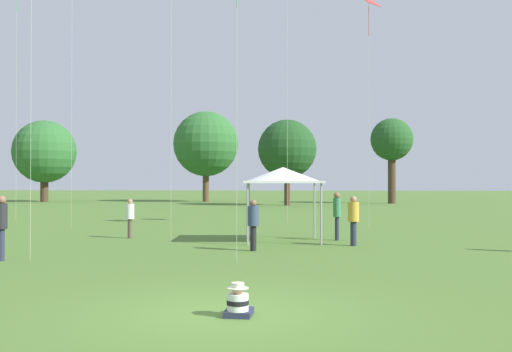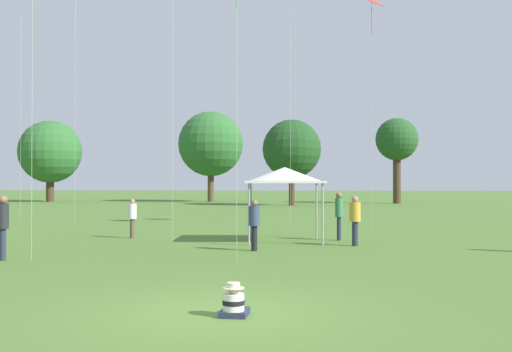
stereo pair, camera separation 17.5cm
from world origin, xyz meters
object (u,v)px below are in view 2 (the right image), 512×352
Objects in this scene: person_standing_0 at (3,221)px; person_standing_6 at (355,216)px; distant_tree_1 at (292,149)px; distant_tree_2 at (211,144)px; kite_1 at (372,9)px; canopy_tent at (285,176)px; person_standing_3 at (254,220)px; distant_tree_3 at (397,141)px; seated_toddler at (234,302)px; person_standing_2 at (132,215)px; person_standing_5 at (339,211)px; distant_tree_0 at (50,152)px.

person_standing_0 is 1.06× the size of person_standing_6.
distant_tree_2 is (-9.54, 10.17, 1.18)m from distant_tree_1.
canopy_tent is at bearing -123.61° from kite_1.
kite_1 is (4.64, 9.17, 9.36)m from person_standing_3.
person_standing_3 is 0.16× the size of distant_tree_2.
kite_1 reaches higher than distant_tree_2.
distant_tree_2 is at bearing 169.08° from distant_tree_3.
distant_tree_3 is (20.27, -3.91, -0.02)m from distant_tree_2.
seated_toddler is 0.37× the size of person_standing_2.
kite_1 is at bearing -69.91° from distant_tree_2.
distant_tree_3 is at bearing 30.25° from distant_tree_1.
person_standing_0 is at bearing 142.26° from seated_toddler.
distant_tree_2 is 1.16× the size of distant_tree_3.
distant_tree_2 is at bearing 102.96° from seated_toddler.
person_standing_5 is 1.06× the size of person_standing_6.
distant_tree_3 is (6.04, 35.01, -3.80)m from kite_1.
person_standing_5 is at bearing -54.28° from distant_tree_0.
kite_1 reaches higher than person_standing_6.
seated_toddler is at bearing -91.27° from canopy_tent.
distant_tree_2 is (-14.23, 38.92, -3.78)m from kite_1.
person_standing_5 is 1.96m from person_standing_6.
distant_tree_1 reaches higher than person_standing_0.
person_standing_5 reaches higher than person_standing_3.
seated_toddler is at bearing 166.38° from person_standing_6.
person_standing_2 is 0.19× the size of distant_tree_1.
kite_1 reaches higher than seated_toddler.
distant_tree_1 is at bearing -127.17° from person_standing_3.
kite_1 is 1.07× the size of distant_tree_2.
person_standing_2 is (-5.78, 13.29, 0.69)m from seated_toddler.
distant_tree_1 is (6.77, 40.95, 4.26)m from person_standing_0.
person_standing_3 is 0.15× the size of kite_1.
distant_tree_3 is (38.42, -2.07, 0.88)m from distant_tree_0.
distant_tree_0 reaches higher than person_standing_5.
person_standing_6 is at bearing -84.65° from distant_tree_1.
person_standing_3 is 0.18× the size of distant_tree_3.
person_standing_6 is 48.37m from distant_tree_2.
person_standing_2 is 0.17× the size of distant_tree_0.
person_standing_5 is at bearing -109.72° from kite_1.
kite_1 is (9.86, 5.25, 9.42)m from person_standing_2.
distant_tree_1 is 0.92× the size of distant_tree_3.
kite_1 is 1.24× the size of distant_tree_3.
person_standing_5 is 34.61m from distant_tree_1.
distant_tree_2 reaches higher than canopy_tent.
distant_tree_3 is at bearing -10.92° from distant_tree_2.
person_standing_2 is 6.52m from person_standing_3.
distant_tree_3 is (17.50, 47.21, 5.42)m from person_standing_0.
person_standing_5 is at bearing -164.99° from person_standing_3.
distant_tree_0 is at bearing -55.83° from person_standing_5.
seated_toddler is at bearing 56.19° from person_standing_3.
person_standing_0 is 51.48m from distant_tree_2.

